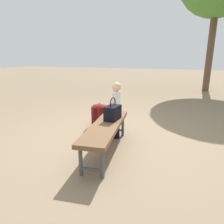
{
  "coord_description": "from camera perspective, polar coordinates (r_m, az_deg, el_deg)",
  "views": [
    {
      "loc": [
        -3.25,
        -1.11,
        1.45
      ],
      "look_at": [
        0.09,
        0.08,
        0.45
      ],
      "focal_mm": 32.29,
      "sensor_mm": 36.0,
      "label": 1
    }
  ],
  "objects": [
    {
      "name": "park_bench",
      "position": [
        3.06,
        -1.76,
        -4.47
      ],
      "size": [
        1.64,
        0.58,
        0.45
      ],
      "color": "brown",
      "rests_on": "ground"
    },
    {
      "name": "backpack_large",
      "position": [
        4.24,
        -3.57,
        -0.73
      ],
      "size": [
        0.31,
        0.34,
        0.51
      ],
      "color": "maroon",
      "rests_on": "ground"
    },
    {
      "name": "handbag",
      "position": [
        3.23,
        0.21,
        0.01
      ],
      "size": [
        0.33,
        0.21,
        0.37
      ],
      "color": "black",
      "rests_on": "park_bench"
    },
    {
      "name": "child_standing",
      "position": [
        4.32,
        1.27,
        4.41
      ],
      "size": [
        0.24,
        0.18,
        0.91
      ],
      "color": "#E5B2C6",
      "rests_on": "ground"
    },
    {
      "name": "backpack_small",
      "position": [
        3.67,
        0.67,
        -4.96
      ],
      "size": [
        0.19,
        0.22,
        0.31
      ],
      "color": "black",
      "rests_on": "ground"
    },
    {
      "name": "ground_plane",
      "position": [
        3.73,
        0.74,
        -7.15
      ],
      "size": [
        40.0,
        40.0,
        0.0
      ],
      "primitive_type": "plane",
      "color": "#7F6B51",
      "rests_on": "ground"
    }
  ]
}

